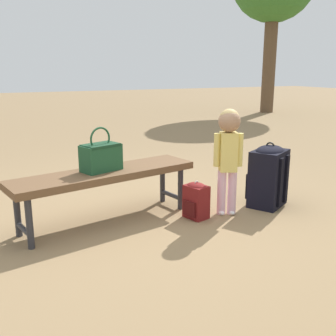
% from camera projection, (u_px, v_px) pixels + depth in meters
% --- Properties ---
extents(ground_plane, '(40.00, 40.00, 0.00)m').
position_uv_depth(ground_plane, '(148.00, 219.00, 3.50)').
color(ground_plane, '#8C704C').
rests_on(ground_plane, ground).
extents(park_bench, '(1.65, 0.72, 0.45)m').
position_uv_depth(park_bench, '(105.00, 177.00, 3.34)').
color(park_bench, brown).
rests_on(park_bench, ground).
extents(handbag, '(0.36, 0.28, 0.37)m').
position_uv_depth(handbag, '(101.00, 156.00, 3.30)').
color(handbag, '#1E4C2D').
rests_on(handbag, park_bench).
extents(child_standing, '(0.24, 0.19, 0.95)m').
position_uv_depth(child_standing, '(228.00, 145.00, 3.47)').
color(child_standing, '#E5B2C6').
rests_on(child_standing, ground).
extents(backpack_large, '(0.45, 0.42, 0.62)m').
position_uv_depth(backpack_large, '(268.00, 174.00, 3.77)').
color(backpack_large, black).
rests_on(backpack_large, ground).
extents(backpack_small, '(0.21, 0.23, 0.34)m').
position_uv_depth(backpack_small, '(196.00, 199.00, 3.48)').
color(backpack_small, maroon).
rests_on(backpack_small, ground).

